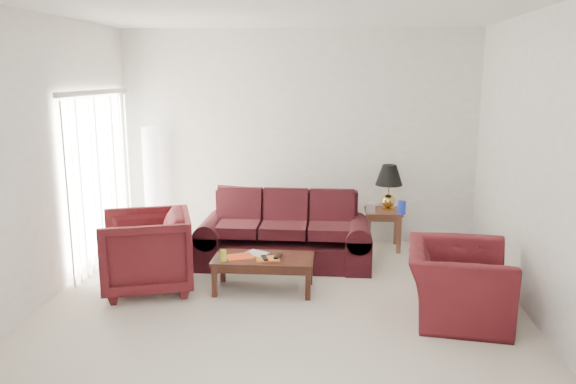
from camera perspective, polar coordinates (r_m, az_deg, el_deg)
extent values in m
plane|color=silver|center=(5.96, -0.72, -11.64)|extent=(5.00, 5.00, 0.00)
cube|color=silver|center=(7.47, -18.52, 1.26)|extent=(0.10, 2.00, 2.16)
cube|color=black|center=(7.67, -5.74, -0.86)|extent=(0.44, 0.29, 0.41)
cube|color=white|center=(7.69, 8.39, -1.56)|extent=(0.13, 0.06, 0.12)
cylinder|color=#1C2FB9|center=(7.64, 11.47, -1.56)|extent=(0.13, 0.13, 0.18)
cube|color=white|center=(7.93, 8.79, -1.07)|extent=(0.15, 0.17, 0.05)
imported|color=#3C0D11|center=(6.47, -14.20, -5.89)|extent=(1.22, 1.20, 0.89)
imported|color=#440F14|center=(5.85, 16.85, -8.83)|extent=(1.11, 1.23, 0.72)
cube|color=#DF4116|center=(6.26, -4.96, -6.60)|extent=(0.36, 0.32, 0.02)
cube|color=silver|center=(6.37, -3.21, -6.26)|extent=(0.31, 0.29, 0.01)
cube|color=#C75B17|center=(6.19, -2.05, -6.80)|extent=(0.28, 0.22, 0.01)
cube|color=black|center=(6.16, -2.39, -6.69)|extent=(0.10, 0.17, 0.02)
cube|color=black|center=(6.21, -1.02, -6.51)|extent=(0.09, 0.18, 0.02)
cylinder|color=gold|center=(6.16, -6.58, -6.44)|extent=(0.09, 0.09, 0.12)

